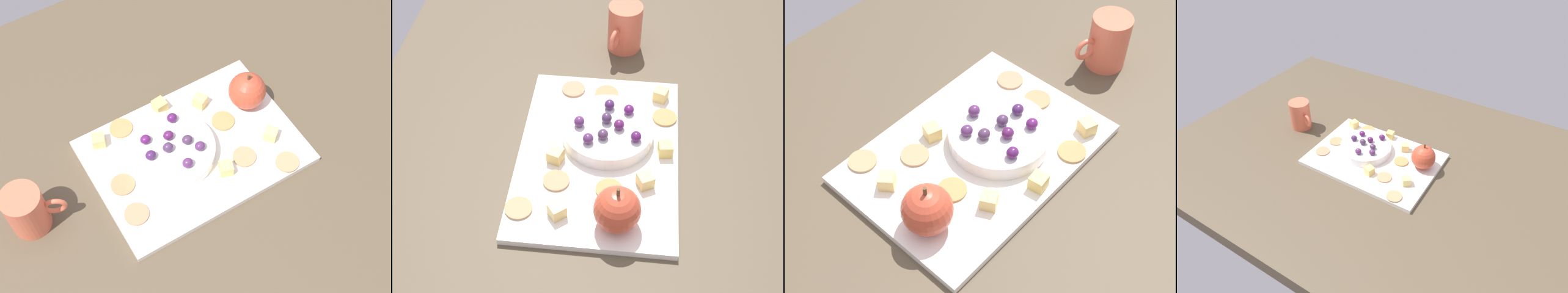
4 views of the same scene
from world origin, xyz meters
The scene contains 25 objects.
table centered at (0.00, 0.00, 2.31)cm, with size 128.44×88.25×4.62cm, color brown.
platter centered at (-1.65, -2.35, 5.23)cm, with size 36.14×25.58×1.21cm, color white.
serving_dish centered at (-5.32, -1.16, 7.08)cm, with size 15.02×15.02×2.50cm, color white.
apple_whole centered at (11.89, 1.52, 9.24)cm, with size 6.83×6.83×6.83cm, color #C0452D.
apple_stem centered at (11.89, 1.52, 13.26)cm, with size 0.50×0.50×1.20cm, color brown.
cheese_cube_0 centered at (4.34, 5.36, 6.94)cm, with size 2.22×2.22×2.22cm, color #E3C470.
cheese_cube_1 centered at (11.24, -7.19, 6.94)cm, with size 2.22×2.22×2.22cm, color #E9CD76.
cheese_cube_2 centered at (0.74, -8.92, 6.94)cm, with size 2.22×2.22×2.22cm, color #EBCA6F.
cheese_cube_3 centered at (-15.30, 7.37, 6.94)cm, with size 2.22×2.22×2.22cm, color #E9C66E.
cheese_cube_4 centered at (-2.48, 8.33, 6.94)cm, with size 2.22×2.22×2.22cm, color #EECB67.
cracker_0 centered at (10.81, -13.00, 6.03)cm, with size 4.14×4.14×0.40cm, color tan.
cracker_1 centered at (-15.59, -2.14, 6.03)cm, with size 4.14×4.14×0.40cm, color #AA8054.
cracker_2 centered at (-10.57, 8.20, 6.03)cm, with size 4.14×4.14×0.40cm, color #B3854E.
cracker_3 centered at (5.91, 0.20, 6.03)cm, with size 4.14×4.14×0.40cm, color #A9874E.
cracker_4 centered at (-16.17, -8.17, 6.03)cm, with size 4.14×4.14×0.40cm, color tan.
cracker_5 centered at (5.06, -8.23, 6.03)cm, with size 4.14×4.14×0.40cm, color tan.
grape_0 centered at (-2.61, -1.74, 9.09)cm, with size 1.87×1.68×1.53cm, color #482E4D.
grape_1 centered at (-4.94, -5.79, 9.21)cm, with size 1.87×1.68×1.76cm, color #582B5E.
grape_2 centered at (-9.46, -1.24, 9.15)cm, with size 1.87×1.68×1.64cm, color #442053.
grape_3 centered at (-8.70, 2.03, 9.08)cm, with size 1.87×1.68×1.50cm, color #571A5B.
grape_4 centered at (-1.42, -3.99, 9.13)cm, with size 1.87×1.68×1.60cm, color #522A5A.
grape_5 centered at (-4.95, 0.66, 9.15)cm, with size 1.87×1.68×1.64cm, color #541B52.
grape_6 centered at (-6.23, -1.46, 9.21)cm, with size 1.87×1.68×1.77cm, color #492F53.
grape_7 centered at (-2.60, 3.49, 9.16)cm, with size 1.87×1.68×1.66cm, color #4E1A57.
cup centered at (-31.23, -0.19, 9.25)cm, with size 9.47×6.52×9.26cm.
Camera 1 is at (-29.07, -48.05, 93.85)cm, focal length 53.87 mm.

